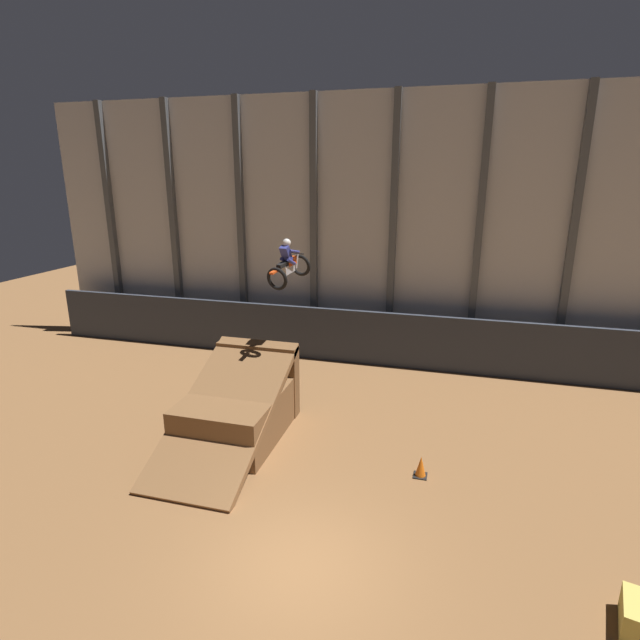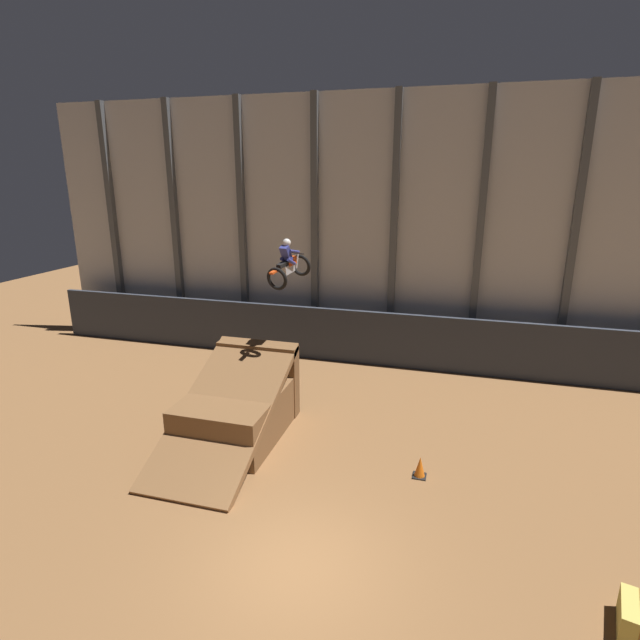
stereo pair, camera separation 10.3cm
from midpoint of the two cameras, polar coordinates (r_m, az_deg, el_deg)
ground_plane at (r=11.40m, az=-2.30°, el=-26.33°), size 60.00×60.00×0.00m
arena_back_wall at (r=21.16m, az=8.62°, el=9.99°), size 32.00×0.40×10.93m
lower_barrier at (r=20.86m, az=7.67°, el=-2.22°), size 31.36×0.20×2.29m
dirt_ramp at (r=15.75m, az=-8.99°, el=-9.73°), size 2.72×5.52×2.57m
rider_bike_solo at (r=15.81m, az=-3.45°, el=6.28°), size 1.09×1.86×1.55m
traffic_cone_near_ramp at (r=14.00m, az=11.57°, el=-16.15°), size 0.36×0.36×0.58m
hay_bale_trackside at (r=11.56m, az=32.85°, el=-26.80°), size 0.79×1.02×0.57m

